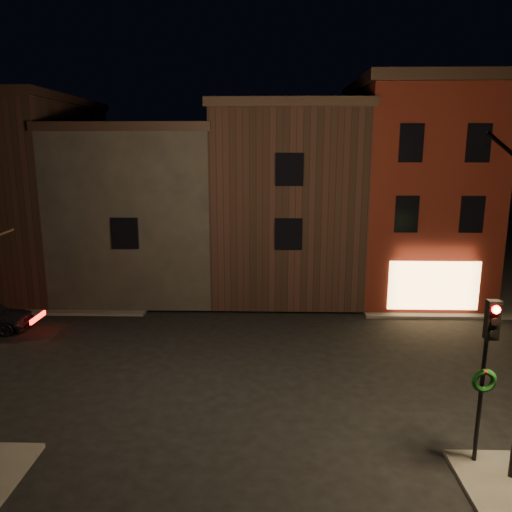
{
  "coord_description": "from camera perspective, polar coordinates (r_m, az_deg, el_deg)",
  "views": [
    {
      "loc": [
        0.66,
        -16.17,
        7.45
      ],
      "look_at": [
        0.13,
        3.27,
        3.2
      ],
      "focal_mm": 35.0,
      "sensor_mm": 36.0,
      "label": 1
    }
  ],
  "objects": [
    {
      "name": "corner_building",
      "position": [
        26.76,
        17.63,
        7.36
      ],
      "size": [
        6.5,
        8.5,
        10.5
      ],
      "color": "#4F150E",
      "rests_on": "ground"
    },
    {
      "name": "row_building_c",
      "position": [
        30.06,
        -25.66,
        6.61
      ],
      "size": [
        7.3,
        10.3,
        9.9
      ],
      "color": "black",
      "rests_on": "ground"
    },
    {
      "name": "ground",
      "position": [
        17.82,
        -0.72,
        -12.39
      ],
      "size": [
        120.0,
        120.0,
        0.0
      ],
      "primitive_type": "plane",
      "color": "black",
      "rests_on": "ground"
    },
    {
      "name": "row_building_a",
      "position": [
        26.81,
        3.37,
        6.71
      ],
      "size": [
        7.3,
        10.3,
        9.4
      ],
      "color": "black",
      "rests_on": "ground"
    },
    {
      "name": "row_building_b",
      "position": [
        27.61,
        -11.93,
        5.58
      ],
      "size": [
        7.8,
        10.3,
        8.4
      ],
      "color": "black",
      "rests_on": "ground"
    },
    {
      "name": "traffic_signal",
      "position": [
        12.64,
        24.88,
        -10.43
      ],
      "size": [
        0.58,
        0.38,
        4.05
      ],
      "color": "black",
      "rests_on": "sidewalk_near_right"
    }
  ]
}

